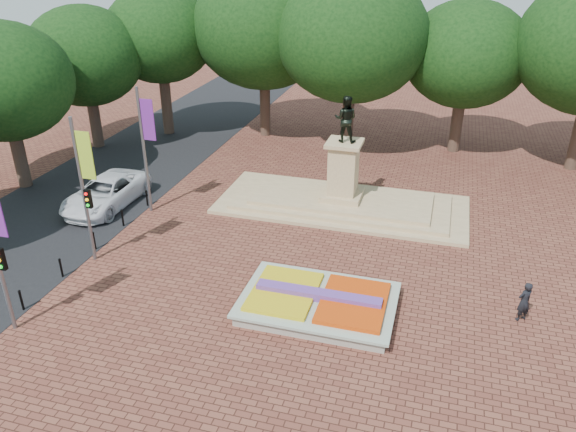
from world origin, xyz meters
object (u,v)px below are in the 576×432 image
at_px(monument, 342,192).
at_px(van, 106,193).
at_px(pedestrian, 524,302).
at_px(flower_bed, 319,302).

height_order(monument, van, monument).
bearing_deg(pedestrian, van, -49.63).
xyz_separation_m(monument, van, (-12.88, -3.68, -0.05)).
height_order(flower_bed, monument, monument).
bearing_deg(flower_bed, monument, 95.87).
xyz_separation_m(flower_bed, van, (-13.91, 6.32, 0.46)).
distance_m(monument, pedestrian, 12.28).
bearing_deg(flower_bed, van, 155.55).
xyz_separation_m(flower_bed, pedestrian, (7.97, 1.64, 0.49)).
height_order(monument, pedestrian, monument).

